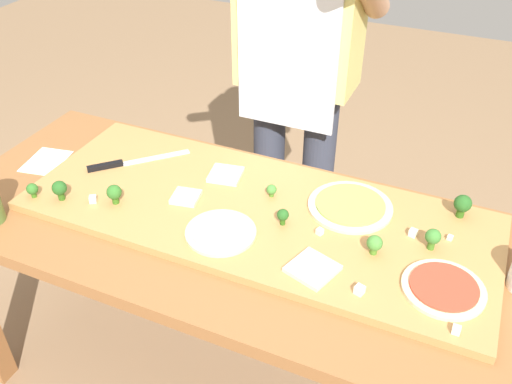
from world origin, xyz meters
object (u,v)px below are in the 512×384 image
object	(u,v)px
broccoli_floret_back_right	(463,204)
cheese_crumble_d	(320,232)
pizza_slice_near_right	(313,269)
broccoli_floret_center_right	(114,193)
pizza_whole_pesto_green	(350,206)
broccoli_floret_front_right	(433,237)
broccoli_floret_front_left	(375,244)
pizza_whole_tomato_red	(444,288)
cook_center	(297,58)
broccoli_floret_front_mid	(60,189)
broccoli_floret_back_left	(32,189)
cheese_crumble_c	(413,233)
broccoli_floret_back_mid	(283,215)
chefs_knife	(125,163)
cheese_crumble_f	(456,330)
cheese_crumble_a	(359,290)
pizza_whole_cheese_artichoke	(221,232)
recipe_note	(46,161)
cheese_crumble_e	(93,199)
broccoli_floret_center_left	(272,190)
pizza_slice_center	(186,197)
cheese_crumble_b	(450,238)
pizza_slice_near_left	(226,175)

from	to	relation	value
broccoli_floret_back_right	cheese_crumble_d	distance (m)	0.40
pizza_slice_near_right	broccoli_floret_center_right	xyz separation A→B (m)	(-0.61, 0.03, 0.03)
pizza_whole_pesto_green	broccoli_floret_front_right	xyz separation A→B (m)	(0.24, -0.08, 0.03)
pizza_whole_pesto_green	broccoli_floret_front_left	world-z (taller)	broccoli_floret_front_left
pizza_whole_tomato_red	cook_center	bearing A→B (deg)	133.57
broccoli_floret_center_right	broccoli_floret_front_mid	bearing A→B (deg)	-162.49
broccoli_floret_back_left	cheese_crumble_c	distance (m)	1.08
broccoli_floret_back_mid	cheese_crumble_d	distance (m)	0.11
chefs_knife	broccoli_floret_back_mid	xyz separation A→B (m)	(0.57, -0.08, 0.02)
broccoli_floret_front_left	cheese_crumble_f	bearing A→B (deg)	-38.25
pizza_whole_pesto_green	cook_center	world-z (taller)	cook_center
broccoli_floret_back_right	cheese_crumble_f	size ratio (longest dim) A/B	3.89
broccoli_floret_front_right	cheese_crumble_a	world-z (taller)	broccoli_floret_front_right
cheese_crumble_c	cheese_crumble_f	distance (m)	0.33
broccoli_floret_front_right	broccoli_floret_front_left	bearing A→B (deg)	-149.14
pizza_whole_cheese_artichoke	cheese_crumble_f	distance (m)	0.62
recipe_note	broccoli_floret_back_left	bearing A→B (deg)	-55.74
broccoli_floret_front_mid	broccoli_floret_back_mid	size ratio (longest dim) A/B	1.25
chefs_knife	cheese_crumble_f	world-z (taller)	cheese_crumble_f
cheese_crumble_e	recipe_note	distance (m)	0.34
broccoli_floret_front_left	broccoli_floret_front_mid	bearing A→B (deg)	-171.20
broccoli_floret_center_left	cook_center	size ratio (longest dim) A/B	0.02
pizza_whole_tomato_red	pizza_whole_pesto_green	world-z (taller)	same
cheese_crumble_a	broccoli_floret_back_mid	bearing A→B (deg)	147.24
broccoli_floret_center_left	broccoli_floret_back_right	bearing A→B (deg)	13.55
broccoli_floret_center_right	cook_center	world-z (taller)	cook_center
pizza_whole_pesto_green	broccoli_floret_center_left	xyz separation A→B (m)	(-0.23, -0.04, 0.01)
pizza_slice_center	broccoli_floret_center_right	bearing A→B (deg)	-150.32
cheese_crumble_b	cheese_crumble_c	bearing A→B (deg)	-165.89
cheese_crumble_b	broccoli_floret_front_left	bearing A→B (deg)	-142.03
cheese_crumble_c	cheese_crumble_d	bearing A→B (deg)	-157.72
broccoli_floret_front_left	cook_center	world-z (taller)	cook_center
cheese_crumble_f	recipe_note	distance (m)	1.34
cheese_crumble_c	cheese_crumble_e	xyz separation A→B (m)	(-0.87, -0.22, 0.00)
cheese_crumble_f	cook_center	world-z (taller)	cook_center
broccoli_floret_front_left	broccoli_floret_center_left	xyz separation A→B (m)	(-0.33, 0.12, -0.01)
broccoli_floret_front_left	cheese_crumble_e	xyz separation A→B (m)	(-0.79, -0.11, -0.02)
broccoli_floret_front_right	pizza_whole_pesto_green	bearing A→B (deg)	160.85
pizza_slice_near_right	cheese_crumble_a	distance (m)	0.13
broccoli_floret_back_mid	cheese_crumble_f	bearing A→B (deg)	-22.07
pizza_whole_tomato_red	cheese_crumble_f	world-z (taller)	cheese_crumble_f
chefs_knife	pizza_slice_near_left	size ratio (longest dim) A/B	2.56
cheese_crumble_f	pizza_whole_cheese_artichoke	bearing A→B (deg)	171.72
chefs_knife	broccoli_floret_center_right	bearing A→B (deg)	-62.29
cheese_crumble_b	cheese_crumble_c	xyz separation A→B (m)	(-0.09, -0.02, 0.00)
broccoli_floret_center_left	cheese_crumble_f	distance (m)	0.64
broccoli_floret_front_right	cheese_crumble_d	bearing A→B (deg)	-167.69
pizza_whole_tomato_red	broccoli_floret_back_mid	bearing A→B (deg)	170.06
broccoli_floret_center_left	cook_center	xyz separation A→B (m)	(-0.11, 0.47, 0.21)
pizza_whole_tomato_red	pizza_slice_near_left	distance (m)	0.72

